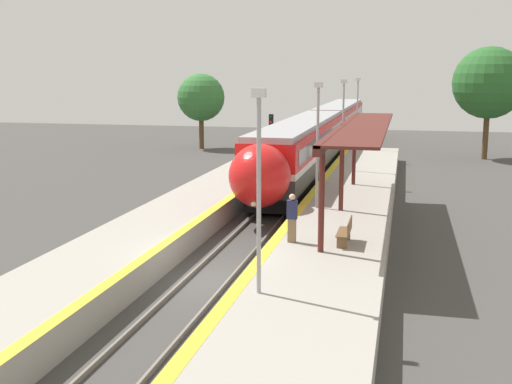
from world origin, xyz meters
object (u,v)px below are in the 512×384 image
platform_bench (346,231)px  railway_signal (271,139)px  train (323,133)px  lamppost_near (259,179)px  person_waiting (292,217)px  lamppost_mid (318,137)px  lamppost_farthest (357,109)px  lamppost_far (343,119)px

platform_bench → railway_signal: 20.39m
train → lamppost_near: (2.51, -33.29, 1.85)m
person_waiting → platform_bench: bearing=4.5°
lamppost_mid → lamppost_farthest: same height
railway_signal → lamppost_mid: lamppost_mid is taller
platform_bench → railway_signal: (-6.69, 19.22, 1.15)m
train → person_waiting: size_ratio=27.23×
lamppost_far → platform_bench: bearing=-84.0°
lamppost_farthest → lamppost_near: bearing=-90.0°
person_waiting → lamppost_far: lamppost_far is taller
lamppost_mid → lamppost_far: size_ratio=1.00×
person_waiting → lamppost_mid: size_ratio=0.31×
lamppost_farthest → railway_signal: bearing=-116.3°
platform_bench → lamppost_farthest: size_ratio=0.28×
platform_bench → person_waiting: 1.95m
person_waiting → lamppost_near: lamppost_near is taller
train → lamppost_near: bearing=-85.7°
train → lamppost_mid: 21.97m
lamppost_near → lamppost_mid: bearing=90.0°
railway_signal → lamppost_far: bearing=-19.8°
railway_signal → lamppost_far: 5.37m
person_waiting → lamppost_mid: lamppost_mid is taller
train → platform_bench: size_ratio=30.31×
train → railway_signal: (-2.33, -8.47, 0.32)m
railway_signal → lamppost_far: size_ratio=0.76×
person_waiting → railway_signal: size_ratio=0.41×
train → lamppost_near: size_ratio=8.57×
lamppost_mid → lamppost_farthest: 23.08m
lamppost_far → person_waiting: bearing=-90.1°
platform_bench → lamppost_far: size_ratio=0.28×
lamppost_farthest → platform_bench: bearing=-86.3°
person_waiting → lamppost_farthest: size_ratio=0.31×
lamppost_mid → lamppost_far: (0.00, 11.54, 0.00)m
lamppost_near → lamppost_farthest: (0.00, 34.62, 0.00)m
platform_bench → lamppost_near: bearing=-108.3°
lamppost_near → lamppost_mid: 11.54m
train → lamppost_mid: (2.51, -21.75, 1.85)m
platform_bench → lamppost_far: 17.78m
person_waiting → lamppost_far: size_ratio=0.31×
train → lamppost_mid: size_ratio=8.57×
person_waiting → lamppost_far: (0.04, 17.63, 2.24)m
railway_signal → lamppost_near: lamppost_near is taller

